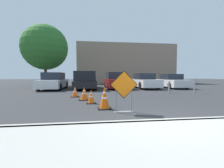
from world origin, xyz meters
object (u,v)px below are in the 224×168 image
Objects in this scene: traffic_cone_second at (91,97)px; traffic_cone_third at (84,94)px; traffic_cone_fourth at (75,92)px; parked_car_fourth at (171,81)px; parked_car_second at (116,81)px; parked_car_nearest at (54,82)px; traffic_cone_nearest at (104,98)px; bollard_nearest at (169,87)px; pickup_truck at (86,81)px; parked_car_third at (144,81)px; bollard_second at (195,85)px; road_closed_sign at (124,89)px.

traffic_cone_third reaches higher than traffic_cone_second.
traffic_cone_third is at bearing 109.54° from traffic_cone_second.
traffic_cone_fourth is 0.14× the size of parked_car_fourth.
traffic_cone_fourth is 6.49m from parked_car_second.
parked_car_nearest reaches higher than parked_car_fourth.
parked_car_fourth is at bearing -177.95° from parked_car_nearest.
traffic_cone_fourth is 0.14× the size of parked_car_nearest.
bollard_nearest reaches higher than traffic_cone_nearest.
traffic_cone_second is 0.70× the size of bollard_nearest.
traffic_cone_nearest is 11.66m from parked_car_fourth.
bollard_nearest is (6.00, -4.21, -0.27)m from pickup_truck.
parked_car_second is (3.24, 5.61, 0.41)m from traffic_cone_fourth.
parked_car_nearest is at bearing 115.14° from traffic_cone_fourth.
pickup_truck is at bearing 179.76° from parked_car_nearest.
traffic_cone_third is 8.72m from parked_car_third.
traffic_cone_nearest is at bearing -66.51° from traffic_cone_second.
parked_car_third is at bearing 1.25° from parked_car_fourth.
pickup_truck is at bearing 144.96° from bollard_nearest.
pickup_truck is 5.75m from parked_car_third.
parked_car_nearest reaches higher than bollard_second.
road_closed_sign is 2.27× the size of traffic_cone_second.
pickup_truck reaches higher than traffic_cone_nearest.
parked_car_third is at bearing 66.95° from road_closed_sign.
parked_car_third is (4.06, 9.54, -0.09)m from road_closed_sign.
parked_car_third is 1.05× the size of parked_car_fourth.
pickup_truck reaches higher than traffic_cone_third.
parked_car_fourth is 4.07× the size of bollard_second.
parked_car_second is at bearing 0.66° from parked_car_fourth.
traffic_cone_nearest is 8.71m from pickup_truck.
parked_car_third is (5.16, 7.75, 0.39)m from traffic_cone_second.
road_closed_sign is 3.19m from traffic_cone_third.
parked_car_fourth is 4.51m from bollard_second.
parked_car_second reaches higher than parked_car_nearest.
traffic_cone_third is at bearing 116.54° from parked_car_nearest.
parked_car_nearest is 4.05× the size of bollard_second.
traffic_cone_third is 6.50m from pickup_truck.
bollard_second is at bearing 137.00° from parked_car_second.
pickup_truck is (-1.69, 9.28, -0.04)m from road_closed_sign.
bollard_second is (6.86, 4.43, 0.17)m from traffic_cone_nearest.
parked_car_second is at bearing 68.82° from traffic_cone_third.
traffic_cone_nearest is at bearing 96.79° from pickup_truck.
parked_car_fourth is (11.50, 0.18, -0.05)m from parked_car_nearest.
pickup_truck is at bearing 86.03° from traffic_cone_fourth.
traffic_cone_second is 8.07m from bollard_second.
parked_car_nearest is (-4.56, 9.35, -0.08)m from road_closed_sign.
traffic_cone_fourth reaches higher than traffic_cone_second.
traffic_cone_second is at bearing 121.39° from road_closed_sign.
parked_car_fourth is (2.88, -0.01, -0.03)m from parked_car_third.
road_closed_sign is 0.31× the size of parked_car_second.
traffic_cone_nearest is 10.05m from parked_car_third.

